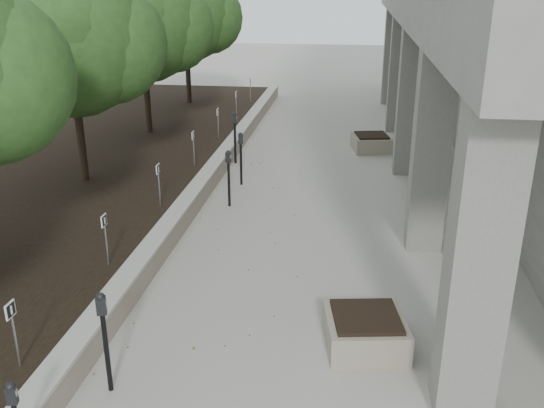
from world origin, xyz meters
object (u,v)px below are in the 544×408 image
Objects in this scene: crabapple_tree_5 at (186,34)px; planter_back at (371,142)px; parking_meter_2 at (106,343)px; parking_meter_5 at (235,138)px; crabapple_tree_3 at (73,71)px; parking_meter_3 at (229,179)px; parking_meter_4 at (241,159)px; crabapple_tree_4 at (143,48)px; planter_front at (365,331)px.

planter_back is at bearing -33.76° from crabapple_tree_5.
parking_meter_2 is 10.51m from parking_meter_5.
crabapple_tree_5 is (0.00, 10.00, 0.00)m from crabapple_tree_3.
parking_meter_3 is 0.98× the size of parking_meter_4.
parking_meter_3 is 1.61m from parking_meter_4.
parking_meter_2 is at bearing -73.73° from crabapple_tree_4.
planter_front is (3.74, -9.01, -0.50)m from parking_meter_5.
parking_meter_4 is at bearing 100.85° from parking_meter_3.
crabapple_tree_3 is 4.76× the size of planter_back.
crabapple_tree_5 is 3.54× the size of parking_meter_5.
parking_meter_2 is 1.04× the size of parking_meter_4.
parking_meter_5 is (-0.53, 1.91, 0.05)m from parking_meter_4.
crabapple_tree_3 reaches higher than planter_back.
planter_front is at bearing -57.16° from crabapple_tree_4.
parking_meter_2 is (3.60, -7.32, -2.38)m from crabapple_tree_3.
crabapple_tree_4 is at bearing 90.00° from crabapple_tree_3.
crabapple_tree_5 is 9.81m from parking_meter_4.
crabapple_tree_4 is 7.82m from planter_back.
parking_meter_4 is (3.78, -3.73, -2.40)m from crabapple_tree_4.
parking_meter_2 reaches higher than parking_meter_3.
crabapple_tree_5 is 4.76× the size of planter_back.
planter_front is (6.99, -15.83, -2.85)m from crabapple_tree_5.
crabapple_tree_3 is at bearing 99.18° from parking_meter_2.
crabapple_tree_4 reaches higher than planter_front.
crabapple_tree_3 is 3.88× the size of parking_meter_3.
planter_front is 10.97m from planter_back.
crabapple_tree_4 is 3.54× the size of parking_meter_5.
planter_front is at bearing -66.17° from crabapple_tree_5.
parking_meter_5 is (3.25, -6.82, -2.35)m from crabapple_tree_5.
parking_meter_5 is at bearing -64.51° from crabapple_tree_5.
parking_meter_4 is at bearing 114.31° from planter_front.
crabapple_tree_3 is at bearing -174.45° from parking_meter_3.
crabapple_tree_3 is 4.66m from parking_meter_4.
parking_meter_3 is at bearing 120.25° from planter_front.
crabapple_tree_3 is 1.00× the size of crabapple_tree_5.
parking_meter_5 is (-0.54, 3.52, 0.07)m from parking_meter_3.
parking_meter_4 is (3.78, -8.73, -2.40)m from crabapple_tree_5.
crabapple_tree_5 is at bearing 116.92° from parking_meter_5.
parking_meter_3 is 1.23× the size of planter_back.
parking_meter_5 is at bearing 74.91° from parking_meter_2.
parking_meter_3 is at bearing -54.64° from crabapple_tree_4.
planter_back is (7.28, 5.13, -2.85)m from crabapple_tree_3.
crabapple_tree_3 reaches higher than parking_meter_3.
parking_meter_2 is (3.60, -17.32, -2.38)m from crabapple_tree_5.
crabapple_tree_3 is 10.00m from crabapple_tree_5.
crabapple_tree_4 is 6.98m from parking_meter_3.
crabapple_tree_3 is 8.50m from parking_meter_2.
planter_back is at bearing 27.20° from parking_meter_5.
crabapple_tree_4 is 5.83m from parking_meter_4.
crabapple_tree_5 is at bearing 120.79° from parking_meter_3.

